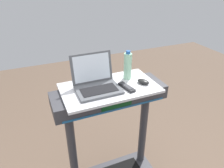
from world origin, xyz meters
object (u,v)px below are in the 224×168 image
object	(u,v)px
laptop	(96,82)
tv_remote	(127,87)
computer_mouse	(143,82)
water_bottle	(128,66)

from	to	relation	value
laptop	tv_remote	world-z (taller)	laptop
laptop	computer_mouse	xyz separation A→B (m)	(0.37, -0.07, -0.03)
laptop	water_bottle	bearing A→B (deg)	7.15
laptop	computer_mouse	distance (m)	0.37
tv_remote	laptop	bearing A→B (deg)	156.72
laptop	water_bottle	world-z (taller)	laptop
computer_mouse	water_bottle	bearing A→B (deg)	90.88
laptop	tv_remote	bearing A→B (deg)	-27.54
laptop	tv_remote	size ratio (longest dim) A/B	1.95
tv_remote	water_bottle	bearing A→B (deg)	61.81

